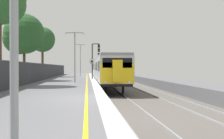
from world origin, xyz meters
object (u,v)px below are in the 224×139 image
Objects in this scene: platform_lamp_mid at (75,52)px; platform_lamp_far at (80,57)px; commuter_train_at_platform at (103,69)px; background_tree_left at (1,0)px; speed_limit_sign at (92,66)px; signal_gantry at (95,57)px; background_tree_centre at (42,40)px; background_tree_right at (22,35)px.

platform_lamp_mid is 0.88× the size of platform_lamp_far.
background_tree_left is (-9.08, -19.77, 5.42)m from commuter_train_at_platform.
commuter_train_at_platform is at bearing -65.75° from platform_lamp_far.
platform_lamp_far is at bearing 95.80° from speed_limit_sign.
signal_gantry is 9.32m from platform_lamp_mid.
background_tree_left is 21.90m from background_tree_centre.
background_tree_left is at bearing -118.51° from signal_gantry.
background_tree_centre is (-7.54, 11.44, 4.10)m from speed_limit_sign.
background_tree_centre is (-0.31, 21.88, -1.00)m from background_tree_left.
commuter_train_at_platform is 8.21× the size of platform_lamp_mid.
platform_lamp_far reaches higher than speed_limit_sign.
platform_lamp_mid reaches higher than speed_limit_sign.
background_tree_right reaches higher than commuter_train_at_platform.
background_tree_left reaches higher than background_tree_centre.
commuter_train_at_platform is 8.83× the size of signal_gantry.
speed_limit_sign is at bearing -96.18° from signal_gantry.
background_tree_left reaches higher than platform_lamp_mid.
signal_gantry is at bearing 76.68° from platform_lamp_mid.
speed_limit_sign is 14.30m from background_tree_centre.
commuter_train_at_platform reaches higher than speed_limit_sign.
platform_lamp_mid is at bearing -103.32° from signal_gantry.
background_tree_left reaches higher than signal_gantry.
speed_limit_sign is at bearing -101.19° from commuter_train_at_platform.
platform_lamp_far is at bearing 45.54° from background_tree_centre.
platform_lamp_far is at bearing 72.78° from background_tree_right.
commuter_train_at_platform is at bearing -12.65° from background_tree_centre.
signal_gantry is 0.62× the size of background_tree_right.
speed_limit_sign is 13.68m from background_tree_left.
background_tree_centre reaches higher than commuter_train_at_platform.
commuter_train_at_platform is 14.86m from background_tree_right.
speed_limit_sign is 8.46m from background_tree_right.
commuter_train_at_platform is 5.51× the size of background_tree_right.
platform_lamp_mid is (-2.15, -9.07, 0.08)m from signal_gantry.
background_tree_right is at bearing 145.87° from platform_lamp_mid.
background_tree_centre is at bearing 89.73° from background_tree_right.
platform_lamp_mid is at bearing -103.67° from commuter_train_at_platform.
platform_lamp_mid is 0.64× the size of background_tree_centre.
platform_lamp_far is (-1.76, 17.33, 1.73)m from speed_limit_sign.
background_tree_left is 1.15× the size of background_tree_centre.
platform_lamp_far is at bearing 98.88° from signal_gantry.
background_tree_left is (-7.62, -14.02, 3.81)m from signal_gantry.
platform_lamp_mid reaches higher than commuter_train_at_platform.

